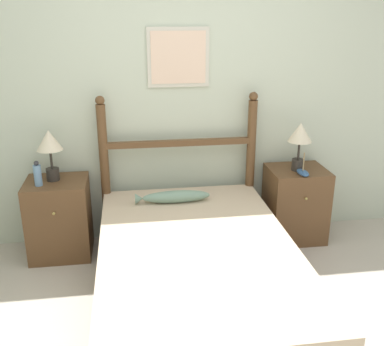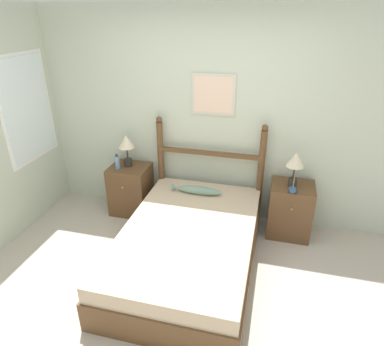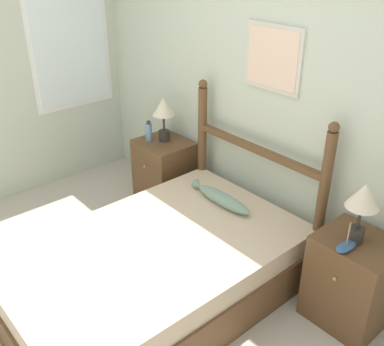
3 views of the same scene
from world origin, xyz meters
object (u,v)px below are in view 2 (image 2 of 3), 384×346
Objects in this scene: table_lamp_left at (126,144)px; bottle at (117,162)px; table_lamp_right at (295,163)px; fish_pillow at (197,190)px; model_boat at (293,189)px; bed at (189,247)px; nightstand_left at (131,189)px; nightstand_right at (290,210)px.

table_lamp_left is 2.05× the size of bottle.
fish_pillow is at bearing -173.62° from table_lamp_right.
table_lamp_left is 2.07m from model_boat.
table_lamp_right is at bearing 93.14° from model_boat.
table_lamp_left is 1.00× the size of table_lamp_right.
bed is 0.77m from fish_pillow.
fish_pillow is (0.94, -0.15, 0.20)m from nightstand_left.
bottle is (-2.13, -0.05, -0.20)m from table_lamp_right.
table_lamp_right is (2.03, -0.05, 0.00)m from table_lamp_left.
fish_pillow is at bearing -10.34° from table_lamp_left.
bed is at bearing -140.11° from table_lamp_right.
fish_pillow is (-1.10, -0.15, 0.20)m from nightstand_right.
model_boat reaches higher than fish_pillow.
nightstand_right is 1.57× the size of table_lamp_left.
fish_pillow is at bearing -3.69° from bottle.
fish_pillow is at bearing -172.31° from nightstand_right.
bottle is (-1.13, 0.78, 0.51)m from bed.
bottle reaches higher than model_boat.
table_lamp_left is (-2.05, 0.03, 0.62)m from nightstand_right.
bed is at bearing -34.65° from bottle.
model_boat is at bearing -95.21° from nightstand_right.
bottle is at bearing -178.58° from table_lamp_right.
table_lamp_left is 0.69× the size of fish_pillow.
model_boat is at bearing -1.52° from bottle.
bottle is 1.08m from fish_pillow.
nightstand_left is at bearing -54.65° from table_lamp_left.
nightstand_left is 1.08× the size of fish_pillow.
model_boat is at bearing 35.82° from bed.
nightstand_left is 2.03m from nightstand_right.
fish_pillow is at bearing -179.42° from model_boat.
table_lamp_right is at bearing -0.78° from nightstand_left.
nightstand_left is at bearing 35.15° from bottle.
nightstand_right is (2.03, 0.00, 0.00)m from nightstand_left.
nightstand_right is 3.22× the size of bottle.
bed is 3.20× the size of nightstand_left.
table_lamp_left reaches higher than nightstand_left.
table_lamp_left is at bearing 179.26° from nightstand_right.
bed is 3.20× the size of nightstand_right.
nightstand_left is 2.11m from table_lamp_right.
nightstand_left is 1.00× the size of nightstand_right.
fish_pillow is (-1.08, -0.01, -0.15)m from model_boat.
bottle reaches higher than nightstand_right.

